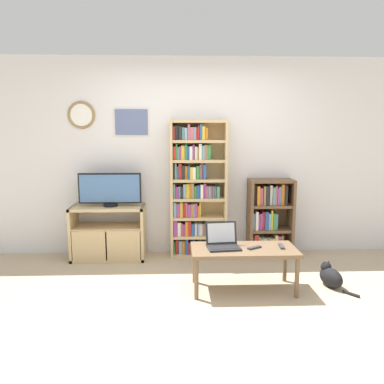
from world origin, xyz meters
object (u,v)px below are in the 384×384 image
(laptop, at_px, (223,241))
(cat, at_px, (330,276))
(television, at_px, (110,189))
(remote_far_from_laptop, at_px, (254,248))
(tv_stand, at_px, (108,233))
(coffee_table, at_px, (244,253))
(bookshelf_short, at_px, (268,218))
(remote_near_laptop, at_px, (281,246))
(bookshelf_tall, at_px, (195,191))

(laptop, distance_m, cat, 1.23)
(television, height_order, laptop, television)
(television, bearing_deg, remote_far_from_laptop, -32.78)
(tv_stand, xyz_separation_m, remote_far_from_laptop, (1.69, -1.05, 0.12))
(tv_stand, relative_size, coffee_table, 0.86)
(bookshelf_short, xyz_separation_m, remote_far_from_laptop, (-0.42, -1.15, -0.04))
(bookshelf_short, bearing_deg, remote_near_laptop, -96.37)
(television, distance_m, cat, 2.80)
(laptop, bearing_deg, remote_far_from_laptop, -17.13)
(television, bearing_deg, coffee_table, -34.06)
(remote_near_laptop, xyz_separation_m, remote_far_from_laptop, (-0.29, -0.04, 0.00))
(tv_stand, height_order, remote_far_from_laptop, tv_stand)
(television, bearing_deg, remote_near_laptop, -27.89)
(tv_stand, xyz_separation_m, cat, (2.53, -0.98, -0.24))
(coffee_table, height_order, remote_far_from_laptop, remote_far_from_laptop)
(bookshelf_tall, xyz_separation_m, bookshelf_short, (0.98, -0.02, -0.37))
(laptop, distance_m, remote_near_laptop, 0.62)
(bookshelf_tall, xyz_separation_m, remote_near_laptop, (0.85, -1.13, -0.41))
(cat, bearing_deg, remote_near_laptop, 165.99)
(tv_stand, distance_m, cat, 2.72)
(bookshelf_short, bearing_deg, cat, -68.25)
(remote_near_laptop, relative_size, cat, 0.35)
(bookshelf_short, bearing_deg, remote_far_from_laptop, -109.93)
(tv_stand, distance_m, coffee_table, 1.89)
(cat, bearing_deg, television, 140.52)
(coffee_table, bearing_deg, bookshelf_short, 65.17)
(laptop, height_order, cat, laptop)
(remote_near_laptop, bearing_deg, cat, 9.41)
(bookshelf_short, distance_m, remote_far_from_laptop, 1.22)
(tv_stand, xyz_separation_m, television, (0.04, 0.01, 0.57))
(tv_stand, bearing_deg, remote_far_from_laptop, -31.86)
(coffee_table, height_order, cat, coffee_table)
(television, height_order, remote_near_laptop, television)
(remote_far_from_laptop, distance_m, cat, 0.92)
(bookshelf_tall, bearing_deg, television, -174.79)
(television, distance_m, remote_near_laptop, 2.24)
(bookshelf_tall, relative_size, coffee_table, 1.65)
(television, height_order, bookshelf_short, television)
(remote_near_laptop, xyz_separation_m, cat, (0.55, 0.04, -0.35))
(remote_far_from_laptop, height_order, cat, remote_far_from_laptop)
(coffee_table, height_order, laptop, laptop)
(tv_stand, relative_size, television, 1.18)
(bookshelf_short, height_order, laptop, bookshelf_short)
(bookshelf_tall, bearing_deg, remote_far_from_laptop, -64.27)
(bookshelf_short, bearing_deg, coffee_table, -114.83)
(television, xyz_separation_m, bookshelf_tall, (1.09, 0.10, -0.04))
(bookshelf_tall, bearing_deg, tv_stand, -174.28)
(bookshelf_short, relative_size, remote_near_laptop, 6.26)
(bookshelf_tall, distance_m, bookshelf_short, 1.04)
(laptop, bearing_deg, remote_near_laptop, -8.81)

